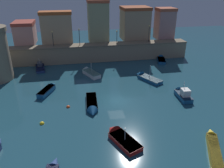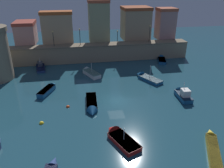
{
  "view_description": "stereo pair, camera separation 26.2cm",
  "coord_description": "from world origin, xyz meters",
  "px_view_note": "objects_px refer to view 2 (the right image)",
  "views": [
    {
      "loc": [
        -6.13,
        -30.12,
        17.06
      ],
      "look_at": [
        0.0,
        4.02,
        1.09
      ],
      "focal_mm": 36.08,
      "sensor_mm": 36.0,
      "label": 1
    },
    {
      "loc": [
        -5.87,
        -30.17,
        17.06
      ],
      "look_at": [
        0.0,
        4.02,
        1.09
      ],
      "focal_mm": 36.08,
      "sensor_mm": 36.0,
      "label": 2
    }
  ],
  "objects_px": {
    "quay_lamp_1": "(80,34)",
    "moored_boat_3": "(213,146)",
    "quay_lamp_2": "(117,35)",
    "moored_boat_11": "(40,65)",
    "moored_boat_7": "(182,94)",
    "moored_boat_8": "(90,72)",
    "moored_boat_2": "(146,77)",
    "quay_lamp_3": "(150,31)",
    "moored_boat_10": "(119,136)",
    "quay_lamp_0": "(53,36)",
    "moored_boat_1": "(92,105)",
    "mooring_buoy_1": "(42,123)",
    "moored_boat_5": "(161,59)",
    "moored_boat_4": "(48,89)",
    "mooring_buoy_0": "(68,107)"
  },
  "relations": [
    {
      "from": "moored_boat_2",
      "to": "moored_boat_11",
      "type": "relative_size",
      "value": 0.87
    },
    {
      "from": "moored_boat_4",
      "to": "moored_boat_7",
      "type": "relative_size",
      "value": 1.07
    },
    {
      "from": "moored_boat_11",
      "to": "quay_lamp_1",
      "type": "bearing_deg",
      "value": -85.25
    },
    {
      "from": "quay_lamp_3",
      "to": "moored_boat_10",
      "type": "bearing_deg",
      "value": -114.2
    },
    {
      "from": "moored_boat_11",
      "to": "mooring_buoy_0",
      "type": "bearing_deg",
      "value": -170.67
    },
    {
      "from": "moored_boat_5",
      "to": "moored_boat_7",
      "type": "distance_m",
      "value": 18.28
    },
    {
      "from": "moored_boat_8",
      "to": "moored_boat_11",
      "type": "bearing_deg",
      "value": 33.33
    },
    {
      "from": "quay_lamp_0",
      "to": "moored_boat_4",
      "type": "xyz_separation_m",
      "value": [
        -0.44,
        -14.99,
        -5.67
      ]
    },
    {
      "from": "quay_lamp_1",
      "to": "moored_boat_3",
      "type": "height_order",
      "value": "quay_lamp_1"
    },
    {
      "from": "moored_boat_7",
      "to": "moored_boat_8",
      "type": "relative_size",
      "value": 0.85
    },
    {
      "from": "moored_boat_7",
      "to": "moored_boat_5",
      "type": "bearing_deg",
      "value": -8.23
    },
    {
      "from": "quay_lamp_1",
      "to": "quay_lamp_3",
      "type": "height_order",
      "value": "quay_lamp_3"
    },
    {
      "from": "moored_boat_3",
      "to": "moored_boat_10",
      "type": "bearing_deg",
      "value": 96.59
    },
    {
      "from": "quay_lamp_3",
      "to": "moored_boat_3",
      "type": "height_order",
      "value": "quay_lamp_3"
    },
    {
      "from": "moored_boat_4",
      "to": "moored_boat_8",
      "type": "relative_size",
      "value": 0.91
    },
    {
      "from": "quay_lamp_0",
      "to": "moored_boat_1",
      "type": "bearing_deg",
      "value": -73.56
    },
    {
      "from": "moored_boat_10",
      "to": "mooring_buoy_0",
      "type": "bearing_deg",
      "value": 11.74
    },
    {
      "from": "moored_boat_10",
      "to": "mooring_buoy_1",
      "type": "xyz_separation_m",
      "value": [
        -9.37,
        4.76,
        -0.31
      ]
    },
    {
      "from": "quay_lamp_1",
      "to": "moored_boat_11",
      "type": "xyz_separation_m",
      "value": [
        -8.97,
        -2.13,
        -5.94
      ]
    },
    {
      "from": "moored_boat_1",
      "to": "mooring_buoy_1",
      "type": "bearing_deg",
      "value": -63.06
    },
    {
      "from": "quay_lamp_2",
      "to": "moored_boat_3",
      "type": "xyz_separation_m",
      "value": [
        4.49,
        -32.68,
        -5.55
      ]
    },
    {
      "from": "quay_lamp_0",
      "to": "quay_lamp_2",
      "type": "xyz_separation_m",
      "value": [
        14.26,
        0.0,
        -0.24
      ]
    },
    {
      "from": "moored_boat_3",
      "to": "mooring_buoy_1",
      "type": "relative_size",
      "value": 11.82
    },
    {
      "from": "moored_boat_2",
      "to": "moored_boat_11",
      "type": "xyz_separation_m",
      "value": [
        -20.58,
        10.41,
        0.03
      ]
    },
    {
      "from": "moored_boat_8",
      "to": "moored_boat_7",
      "type": "bearing_deg",
      "value": -156.51
    },
    {
      "from": "quay_lamp_1",
      "to": "moored_boat_8",
      "type": "height_order",
      "value": "quay_lamp_1"
    },
    {
      "from": "moored_boat_7",
      "to": "mooring_buoy_1",
      "type": "height_order",
      "value": "moored_boat_7"
    },
    {
      "from": "moored_boat_11",
      "to": "moored_boat_2",
      "type": "bearing_deg",
      "value": -125.47
    },
    {
      "from": "quay_lamp_2",
      "to": "moored_boat_1",
      "type": "distance_m",
      "value": 23.46
    },
    {
      "from": "moored_boat_7",
      "to": "mooring_buoy_0",
      "type": "distance_m",
      "value": 18.08
    },
    {
      "from": "quay_lamp_0",
      "to": "moored_boat_1",
      "type": "distance_m",
      "value": 23.01
    },
    {
      "from": "quay_lamp_1",
      "to": "mooring_buoy_1",
      "type": "bearing_deg",
      "value": -104.54
    },
    {
      "from": "moored_boat_1",
      "to": "moored_boat_7",
      "type": "distance_m",
      "value": 14.6
    },
    {
      "from": "moored_boat_3",
      "to": "quay_lamp_3",
      "type": "bearing_deg",
      "value": 20.39
    },
    {
      "from": "moored_boat_2",
      "to": "moored_boat_1",
      "type": "bearing_deg",
      "value": 100.44
    },
    {
      "from": "moored_boat_4",
      "to": "moored_boat_5",
      "type": "height_order",
      "value": "moored_boat_5"
    },
    {
      "from": "quay_lamp_2",
      "to": "moored_boat_5",
      "type": "bearing_deg",
      "value": -14.68
    },
    {
      "from": "moored_boat_1",
      "to": "moored_boat_7",
      "type": "xyz_separation_m",
      "value": [
        14.58,
        0.76,
        0.24
      ]
    },
    {
      "from": "quay_lamp_2",
      "to": "moored_boat_3",
      "type": "distance_m",
      "value": 33.45
    },
    {
      "from": "quay_lamp_0",
      "to": "moored_boat_5",
      "type": "relative_size",
      "value": 0.62
    },
    {
      "from": "moored_boat_11",
      "to": "mooring_buoy_0",
      "type": "height_order",
      "value": "moored_boat_11"
    },
    {
      "from": "moored_boat_4",
      "to": "moored_boat_11",
      "type": "relative_size",
      "value": 0.74
    },
    {
      "from": "quay_lamp_3",
      "to": "moored_boat_5",
      "type": "height_order",
      "value": "quay_lamp_3"
    },
    {
      "from": "moored_boat_4",
      "to": "moored_boat_7",
      "type": "height_order",
      "value": "moored_boat_7"
    },
    {
      "from": "moored_boat_8",
      "to": "mooring_buoy_0",
      "type": "distance_m",
      "value": 13.02
    },
    {
      "from": "quay_lamp_3",
      "to": "moored_boat_7",
      "type": "xyz_separation_m",
      "value": [
        -1.03,
        -20.59,
        -5.86
      ]
    },
    {
      "from": "quay_lamp_2",
      "to": "moored_boat_3",
      "type": "relative_size",
      "value": 0.42
    },
    {
      "from": "moored_boat_2",
      "to": "moored_boat_10",
      "type": "height_order",
      "value": "moored_boat_2"
    },
    {
      "from": "quay_lamp_1",
      "to": "moored_boat_2",
      "type": "xyz_separation_m",
      "value": [
        11.61,
        -12.55,
        -5.97
      ]
    },
    {
      "from": "quay_lamp_0",
      "to": "moored_boat_3",
      "type": "bearing_deg",
      "value": -60.16
    }
  ]
}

